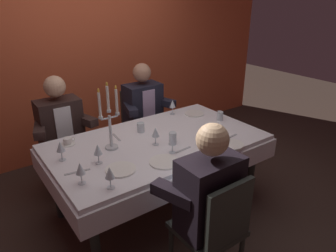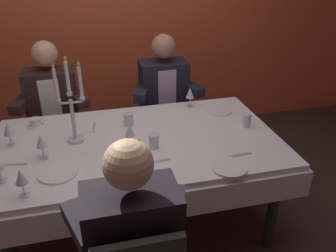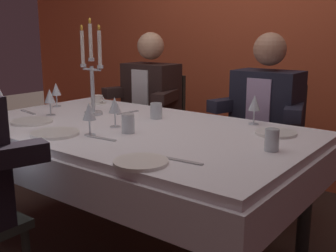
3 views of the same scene
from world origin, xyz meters
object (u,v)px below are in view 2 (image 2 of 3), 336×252
wine_glass_4 (8,129)px  coffee_cup_0 (36,123)px  seated_diner_2 (164,89)px  wine_glass_3 (190,93)px  wine_glass_6 (130,131)px  dinner_plate_2 (118,174)px  wine_glass_1 (41,142)px  wine_glass_0 (140,146)px  seated_diner_0 (52,99)px  water_tumbler_1 (246,120)px  dinner_plate_1 (218,111)px  dinner_plate_0 (58,173)px  wine_glass_2 (21,178)px  candelabra (72,108)px  water_tumbler_2 (154,141)px  water_tumbler_0 (129,119)px  seated_diner_1 (133,240)px  dining_table (139,155)px  dinner_plate_3 (229,167)px

wine_glass_4 → coffee_cup_0: 0.30m
seated_diner_2 → wine_glass_3: bearing=-75.2°
wine_glass_6 → seated_diner_2: (0.45, 0.95, -0.12)m
wine_glass_4 → seated_diner_2: 1.43m
dinner_plate_2 → coffee_cup_0: bearing=123.5°
wine_glass_1 → coffee_cup_0: wine_glass_1 is taller
wine_glass_0 → seated_diner_0: 1.30m
dinner_plate_2 → wine_glass_1: (-0.42, 0.29, 0.11)m
wine_glass_0 → water_tumbler_1: 0.88m
dinner_plate_1 → wine_glass_0: (-0.73, -0.58, 0.11)m
dinner_plate_0 → wine_glass_2: (-0.16, -0.17, 0.11)m
candelabra → dinner_plate_1: candelabra is taller
water_tumbler_2 → coffee_cup_0: 0.92m
water_tumbler_0 → seated_diner_1: size_ratio=0.07×
wine_glass_3 → wine_glass_4: (-1.32, -0.31, 0.00)m
coffee_cup_0 → dinner_plate_1: bearing=-3.4°
dining_table → dinner_plate_1: dinner_plate_1 is taller
wine_glass_6 → coffee_cup_0: wine_glass_6 is taller
wine_glass_0 → wine_glass_3: same height
dinner_plate_3 → seated_diner_0: (-1.06, 1.35, -0.01)m
candelabra → wine_glass_6: bearing=-24.9°
wine_glass_1 → wine_glass_0: bearing=-18.9°
dining_table → water_tumbler_2: (0.08, -0.12, 0.17)m
wine_glass_6 → wine_glass_0: bearing=-82.1°
wine_glass_3 → water_tumbler_2: bearing=-126.2°
candelabra → wine_glass_2: (-0.27, -0.53, -0.12)m
dinner_plate_1 → wine_glass_4: wine_glass_4 is taller
wine_glass_1 → seated_diner_0: seated_diner_0 is taller
dinner_plate_1 → dinner_plate_3: 0.80m
coffee_cup_0 → wine_glass_3: bearing=3.0°
dinner_plate_0 → water_tumbler_2: 0.62m
dinner_plate_1 → wine_glass_4: (-1.51, -0.17, 0.11)m
seated_diner_1 → seated_diner_2: size_ratio=1.00×
dinner_plate_3 → seated_diner_1: bearing=-146.7°
dinner_plate_1 → water_tumbler_1: (0.10, -0.29, 0.04)m
water_tumbler_1 → coffee_cup_0: size_ratio=0.73×
wine_glass_1 → coffee_cup_0: bearing=99.9°
candelabra → dinner_plate_0: bearing=-106.3°
water_tumbler_0 → seated_diner_2: 0.77m
wine_glass_2 → seated_diner_0: 1.34m
wine_glass_1 → seated_diner_1: (0.43, -0.81, -0.12)m
dinner_plate_0 → wine_glass_4: (-0.30, 0.41, 0.11)m
wine_glass_3 → wine_glass_1: bearing=-154.4°
wine_glass_3 → water_tumbler_0: wine_glass_3 is taller
wine_glass_2 → wine_glass_3: 1.48m
candelabra → water_tumbler_2: bearing=-23.7°
coffee_cup_0 → seated_diner_2: 1.18m
water_tumbler_0 → water_tumbler_1: (0.82, -0.23, 0.00)m
dinner_plate_1 → wine_glass_6: size_ratio=1.27×
dinner_plate_0 → seated_diner_2: seated_diner_2 is taller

